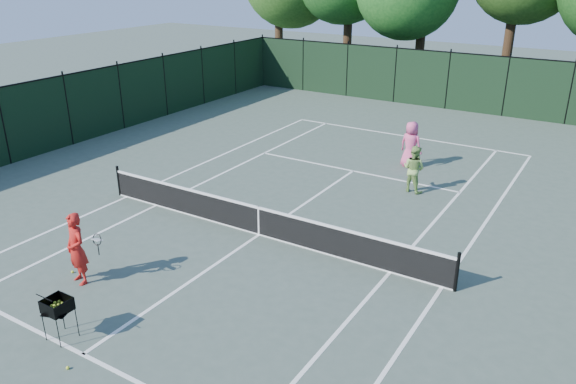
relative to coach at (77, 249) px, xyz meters
The scene contains 18 objects.
ground 5.15m from the coach, 62.65° to the left, with size 90.00×90.00×0.00m, color #445348.
sideline_doubles_left 5.58m from the coach, 125.02° to the left, with size 0.10×23.77×0.01m, color white.
sideline_doubles_right 9.07m from the coach, 29.95° to the left, with size 0.10×23.77×0.01m, color white.
sideline_singles_left 4.93m from the coach, 111.63° to the left, with size 0.10×23.77×0.01m, color white.
sideline_singles_right 7.92m from the coach, 34.95° to the left, with size 0.10×23.77×0.01m, color white.
baseline_far 16.58m from the coach, 81.91° to the left, with size 10.97×0.10×0.01m, color white.
service_line_near 3.14m from the coach, 39.16° to the right, with size 8.23×0.10×0.01m, color white.
service_line_far 11.19m from the coach, 77.94° to the left, with size 8.23×0.10×0.01m, color white.
center_service_line 5.15m from the coach, 62.65° to the left, with size 0.10×12.80×0.01m, color white.
tennis_net 5.09m from the coach, 62.65° to the left, with size 11.69×0.09×1.06m.
fence_far 22.63m from the coach, 84.09° to the left, with size 24.00×0.05×3.00m, color black.
fence_left 10.68m from the coach, 155.03° to the left, with size 0.05×36.00×3.00m, color black.
coach is the anchor object (origin of this frame).
player_pink 13.11m from the coach, 72.30° to the left, with size 0.98×0.73×1.82m.
player_green 11.29m from the coach, 63.91° to the left, with size 0.92×0.78×1.66m.
ball_hopper 2.32m from the coach, 48.96° to the right, with size 0.65×0.65×0.97m.
loose_ball_near_cart 3.51m from the coach, 43.94° to the right, with size 0.07×0.07×0.07m, color #E9F231.
loose_ball_midcourt 1.06m from the coach, 163.88° to the left, with size 0.07×0.07×0.07m, color #DCF331.
Camera 1 is at (8.50, -12.16, 7.47)m, focal length 35.00 mm.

